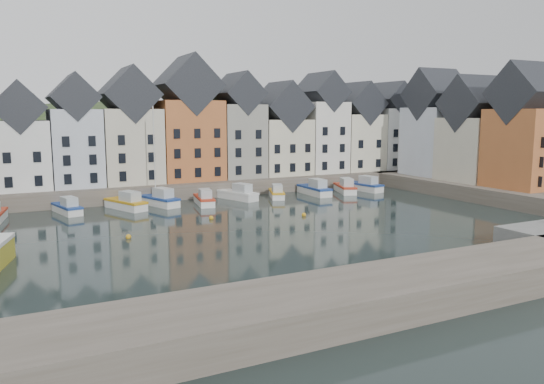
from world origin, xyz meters
TOP-DOWN VIEW (x-y plane):
  - ground at (0.00, 0.00)m, footprint 260.00×260.00m
  - far_quay at (0.00, 30.00)m, footprint 90.00×16.00m
  - right_quay at (37.00, 3.00)m, footprint 14.00×54.00m
  - near_wall at (-10.00, -22.00)m, footprint 50.00×6.00m
  - hillside at (0.02, 56.00)m, footprint 153.60×70.40m
  - far_terrace at (3.21, 28.00)m, footprint 72.37×8.16m
  - right_terrace at (36.00, 8.07)m, footprint 8.30×24.25m
  - mooring_buoys at (-4.00, 5.33)m, footprint 20.50×5.50m
  - boat_b at (-17.66, 18.71)m, footprint 3.06×6.05m
  - boat_c at (-10.97, 18.40)m, footprint 4.30×6.78m
  - boat_d at (-6.72, 19.13)m, footprint 4.09×6.91m
  - boat_e at (-1.47, 17.27)m, footprint 2.82×6.18m
  - boat_f at (4.03, 19.05)m, footprint 3.93×6.70m
  - boat_g at (9.32, 18.11)m, footprint 3.62×5.81m
  - boat_h at (15.41, 18.00)m, footprint 2.24×6.78m
  - boat_i at (20.48, 17.81)m, footprint 4.03×6.67m
  - boat_j at (24.16, 18.13)m, footprint 3.06×6.82m

SIDE VIEW (x-z plane):
  - hillside at x=0.02m, z-range -49.96..14.04m
  - ground at x=0.00m, z-range 0.00..0.00m
  - mooring_buoys at x=-4.00m, z-range -0.10..0.40m
  - boat_g at x=9.32m, z-range -0.43..1.71m
  - boat_b at x=-17.66m, z-range -0.45..1.77m
  - boat_e at x=-1.47m, z-range -0.46..1.82m
  - boat_i at x=20.48m, z-range -0.49..1.95m
  - boat_f at x=4.03m, z-range -0.50..1.96m
  - boat_c at x=-10.97m, z-range -0.50..1.99m
  - boat_j at x=24.16m, z-range -0.51..2.02m
  - boat_h at x=15.41m, z-range -0.52..2.06m
  - boat_d at x=-6.72m, z-range -5.49..7.13m
  - far_quay at x=0.00m, z-range 0.00..2.00m
  - right_quay at x=37.00m, z-range 0.00..2.00m
  - near_wall at x=-10.00m, z-range 0.00..2.00m
  - far_terrace at x=3.21m, z-range -0.01..17.76m
  - right_terrace at x=36.00m, z-range 0.73..17.10m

